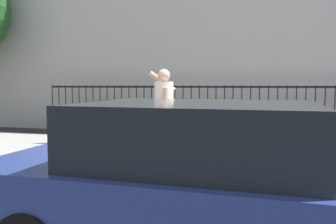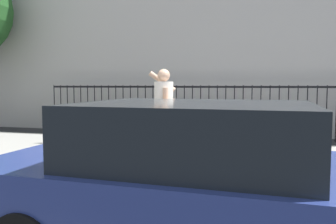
{
  "view_description": "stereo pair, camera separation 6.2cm",
  "coord_description": "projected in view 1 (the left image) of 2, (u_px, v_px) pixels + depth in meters",
  "views": [
    {
      "loc": [
        0.8,
        -4.56,
        1.61
      ],
      "look_at": [
        -0.81,
        1.69,
        1.1
      ],
      "focal_mm": 36.76,
      "sensor_mm": 36.0,
      "label": 1
    },
    {
      "loc": [
        0.86,
        -4.54,
        1.61
      ],
      "look_at": [
        -0.81,
        1.69,
        1.1
      ],
      "focal_mm": 36.76,
      "sensor_mm": 36.0,
      "label": 2
    }
  ],
  "objects": [
    {
      "name": "building_facade",
      "position": [
        236.0,
        0.0,
        12.56
      ],
      "size": [
        28.0,
        4.0,
        9.4
      ],
      "primitive_type": "cube",
      "color": "#BCB7B2",
      "rests_on": "ground"
    },
    {
      "name": "street_bench",
      "position": [
        88.0,
        123.0,
        8.56
      ],
      "size": [
        1.6,
        0.45,
        0.95
      ],
      "color": "brown",
      "rests_on": "sidewalk"
    },
    {
      "name": "iron_fence",
      "position": [
        229.0,
        105.0,
        10.34
      ],
      "size": [
        12.03,
        0.04,
        1.6
      ],
      "color": "black",
      "rests_on": "ground"
    },
    {
      "name": "parked_hatchback",
      "position": [
        215.0,
        186.0,
        3.07
      ],
      "size": [
        4.27,
        1.99,
        1.45
      ],
      "color": "navy",
      "rests_on": "ground"
    },
    {
      "name": "pedestrian_on_phone",
      "position": [
        164.0,
        110.0,
        6.16
      ],
      "size": [
        0.56,
        0.72,
        1.74
      ],
      "color": "tan",
      "rests_on": "sidewalk"
    },
    {
      "name": "ground_plane",
      "position": [
        194.0,
        202.0,
        4.73
      ],
      "size": [
        60.0,
        60.0,
        0.0
      ],
      "primitive_type": "plane",
      "color": "#28282B"
    },
    {
      "name": "sidewalk",
      "position": [
        213.0,
        162.0,
        6.84
      ],
      "size": [
        28.0,
        4.4,
        0.15
      ],
      "primitive_type": "cube",
      "color": "#9E9B93",
      "rests_on": "ground"
    }
  ]
}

